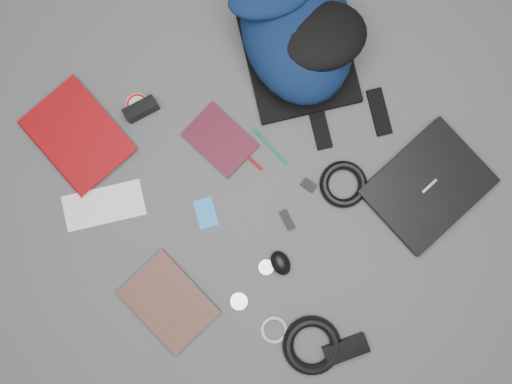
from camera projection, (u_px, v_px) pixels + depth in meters
ground at (256, 192)px, 1.46m from camera, size 4.00×4.00×0.00m
backpack at (297, 30)px, 1.39m from camera, size 0.48×0.57×0.20m
laptop at (428, 186)px, 1.44m from camera, size 0.36×0.29×0.03m
textbook_red at (49, 160)px, 1.45m from camera, size 0.25×0.31×0.03m
comic_book at (146, 324)px, 1.43m from camera, size 0.22×0.27×0.02m
envelope at (104, 205)px, 1.46m from camera, size 0.26×0.19×0.00m
dvd_case at (220, 140)px, 1.46m from camera, size 0.17×0.21×0.01m
compact_camera at (141, 109)px, 1.45m from camera, size 0.10×0.05×0.05m
sticker_disc at (137, 105)px, 1.47m from camera, size 0.07×0.07×0.00m
pen_teal at (270, 146)px, 1.46m from camera, size 0.03×0.14×0.01m
pen_red at (243, 153)px, 1.46m from camera, size 0.04×0.15×0.01m
id_badge at (206, 213)px, 1.45m from camera, size 0.08×0.10×0.00m
usb_black at (287, 220)px, 1.45m from camera, size 0.03×0.06×0.01m
key_fob at (309, 185)px, 1.45m from camera, size 0.04×0.05×0.01m
mouse at (281, 263)px, 1.43m from camera, size 0.06×0.08×0.04m
headphone_left at (239, 301)px, 1.43m from camera, size 0.07×0.07×0.01m
headphone_right at (266, 267)px, 1.44m from camera, size 0.06×0.06×0.01m
cable_coil at (343, 184)px, 1.45m from camera, size 0.18×0.18×0.03m
power_brick at (346, 349)px, 1.42m from camera, size 0.14×0.08×0.03m
power_cord_coil at (312, 345)px, 1.42m from camera, size 0.18×0.18×0.03m
white_cable_coil at (274, 330)px, 1.43m from camera, size 0.09×0.09×0.01m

